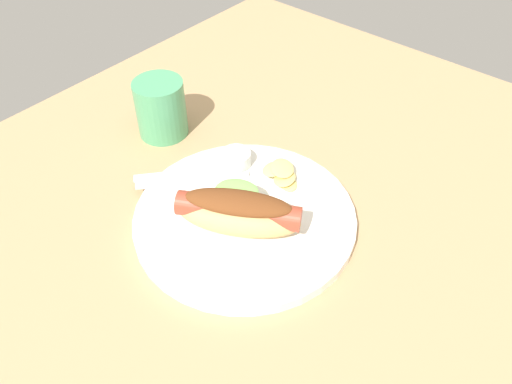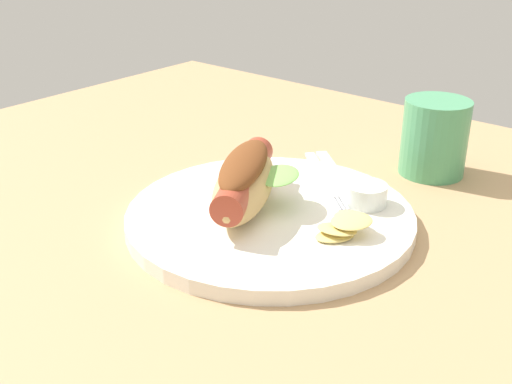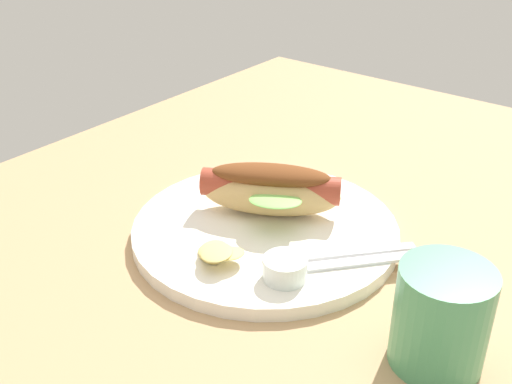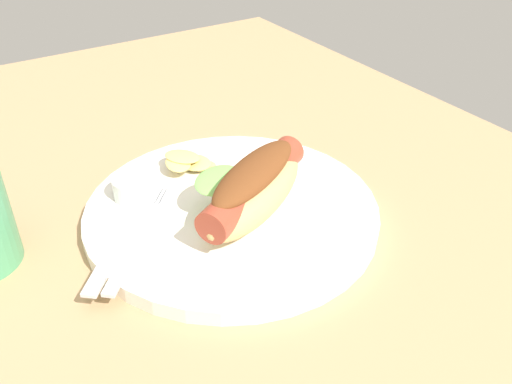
% 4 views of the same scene
% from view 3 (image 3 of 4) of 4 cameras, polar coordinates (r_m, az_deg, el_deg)
% --- Properties ---
extents(ground_plane, '(1.20, 0.90, 0.02)m').
position_cam_3_polar(ground_plane, '(0.72, 2.73, -5.42)').
color(ground_plane, tan).
extents(plate, '(0.31, 0.31, 0.02)m').
position_cam_3_polar(plate, '(0.73, 1.03, -3.37)').
color(plate, white).
rests_on(plate, ground_plane).
extents(hot_dog, '(0.13, 0.17, 0.06)m').
position_cam_3_polar(hot_dog, '(0.73, 1.35, 0.30)').
color(hot_dog, tan).
rests_on(hot_dog, plate).
extents(sauce_ramekin, '(0.05, 0.05, 0.02)m').
position_cam_3_polar(sauce_ramekin, '(0.63, 2.68, -7.02)').
color(sauce_ramekin, white).
rests_on(sauce_ramekin, plate).
extents(fork, '(0.13, 0.12, 0.00)m').
position_cam_3_polar(fork, '(0.67, 8.03, -5.61)').
color(fork, silver).
rests_on(fork, plate).
extents(knife, '(0.11, 0.10, 0.00)m').
position_cam_3_polar(knife, '(0.66, 9.53, -6.36)').
color(knife, silver).
rests_on(knife, plate).
extents(chips_pile, '(0.06, 0.07, 0.02)m').
position_cam_3_polar(chips_pile, '(0.66, -3.58, -5.55)').
color(chips_pile, '#E1C86D').
rests_on(chips_pile, plate).
extents(drinking_cup, '(0.08, 0.08, 0.10)m').
position_cam_3_polar(drinking_cup, '(0.56, 16.63, -10.99)').
color(drinking_cup, '#4C9E6B').
rests_on(drinking_cup, ground_plane).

